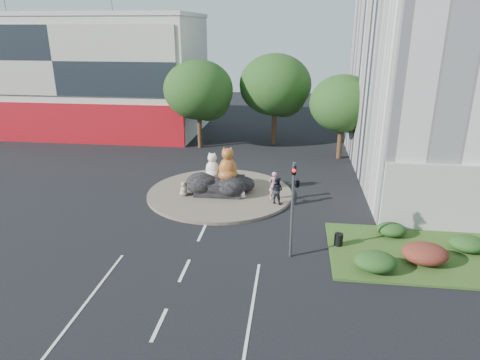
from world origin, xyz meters
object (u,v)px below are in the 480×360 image
at_px(kitten_white, 242,192).
at_px(parked_car, 101,135).
at_px(cat_tabby, 228,163).
at_px(kitten_calico, 184,188).
at_px(cat_white, 212,165).
at_px(pedestrian_pink, 274,185).
at_px(litter_bin, 339,239).
at_px(pedestrian_dark, 277,190).

xyz_separation_m(kitten_white, parked_car, (-16.07, 13.72, 0.15)).
distance_m(cat_tabby, kitten_calico, 3.45).
height_order(cat_white, kitten_calico, cat_white).
height_order(kitten_calico, pedestrian_pink, pedestrian_pink).
xyz_separation_m(pedestrian_pink, litter_bin, (3.74, -5.88, -0.69)).
relative_size(cat_tabby, kitten_calico, 2.37).
xyz_separation_m(cat_white, pedestrian_dark, (4.56, -1.92, -0.92)).
height_order(cat_white, parked_car, cat_white).
height_order(pedestrian_pink, litter_bin, pedestrian_pink).
distance_m(kitten_calico, pedestrian_dark, 6.36).
distance_m(cat_white, pedestrian_pink, 4.56).
xyz_separation_m(cat_tabby, litter_bin, (6.93, -6.71, -1.84)).
relative_size(cat_white, pedestrian_dark, 1.02).
xyz_separation_m(parked_car, litter_bin, (21.89, -19.52, -0.28)).
bearing_deg(pedestrian_pink, parked_car, -61.74).
relative_size(cat_white, parked_car, 0.42).
height_order(kitten_calico, litter_bin, kitten_calico).
distance_m(kitten_white, litter_bin, 8.22).
xyz_separation_m(cat_tabby, kitten_calico, (-2.89, -1.00, -1.58)).
distance_m(cat_tabby, litter_bin, 9.82).
distance_m(cat_tabby, parked_car, 19.75).
distance_m(cat_white, pedestrian_dark, 5.03).
xyz_separation_m(cat_tabby, pedestrian_dark, (3.43, -1.58, -1.18)).
relative_size(cat_white, pedestrian_pink, 0.97).
bearing_deg(kitten_calico, cat_tabby, 67.70).
xyz_separation_m(pedestrian_dark, litter_bin, (3.50, -5.13, -0.65)).
xyz_separation_m(kitten_calico, pedestrian_pink, (6.08, 0.17, 0.44)).
bearing_deg(pedestrian_dark, pedestrian_pink, -48.41).
distance_m(pedestrian_pink, parked_car, 22.70).
relative_size(cat_tabby, parked_car, 0.54).
distance_m(pedestrian_pink, litter_bin, 7.01).
distance_m(kitten_calico, litter_bin, 11.37).
relative_size(cat_tabby, pedestrian_dark, 1.32).
bearing_deg(kitten_white, kitten_calico, 143.31).
relative_size(kitten_calico, pedestrian_dark, 0.56).
height_order(parked_car, litter_bin, parked_car).
relative_size(pedestrian_pink, litter_bin, 2.88).
xyz_separation_m(pedestrian_pink, parked_car, (-18.15, 13.63, -0.41)).
height_order(cat_white, cat_tabby, cat_tabby).
xyz_separation_m(kitten_calico, kitten_white, (4.00, 0.08, -0.12)).
height_order(cat_tabby, pedestrian_pink, cat_tabby).
distance_m(pedestrian_pink, pedestrian_dark, 0.79).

